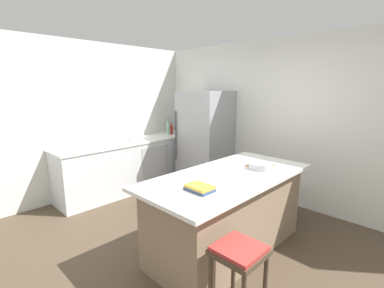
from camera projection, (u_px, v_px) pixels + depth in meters
name	position (u px, v px, depth m)	size (l,w,h in m)	color
ground_plane	(175.00, 253.00, 3.09)	(7.20, 7.20, 0.00)	#4C3D2D
wall_rear	(277.00, 122.00, 4.40)	(6.00, 0.10, 2.60)	silver
wall_left	(76.00, 121.00, 4.51)	(0.10, 6.00, 2.60)	silver
counter_run_left	(131.00, 165.00, 4.98)	(0.67, 2.65, 0.91)	silver
kitchen_island	(228.00, 212.00, 3.10)	(0.98, 2.09, 0.90)	#8E755B
refrigerator	(205.00, 140.00, 5.01)	(0.84, 0.77, 1.79)	#93969B
bar_stool	(239.00, 261.00, 2.06)	(0.36, 0.36, 0.68)	#473828
sink_faucet	(111.00, 134.00, 4.65)	(0.15, 0.05, 0.30)	silver
paper_towel_roll	(130.00, 133.00, 4.87)	(0.14, 0.14, 0.31)	gray
olive_oil_bottle	(181.00, 127.00, 5.69)	(0.05, 0.05, 0.34)	olive
soda_bottle	(177.00, 127.00, 5.60)	(0.07, 0.07, 0.38)	silver
hot_sauce_bottle	(171.00, 129.00, 5.60)	(0.05, 0.05, 0.24)	red
gin_bottle	(168.00, 128.00, 5.54)	(0.07, 0.07, 0.32)	#8CB79E
cookbook_stack	(200.00, 188.00, 2.52)	(0.26, 0.19, 0.05)	#334770
mixing_bowl	(260.00, 166.00, 3.20)	(0.27, 0.27, 0.07)	#B2B5BA
cutting_board	(260.00, 165.00, 3.32)	(0.31, 0.27, 0.02)	#9E7042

